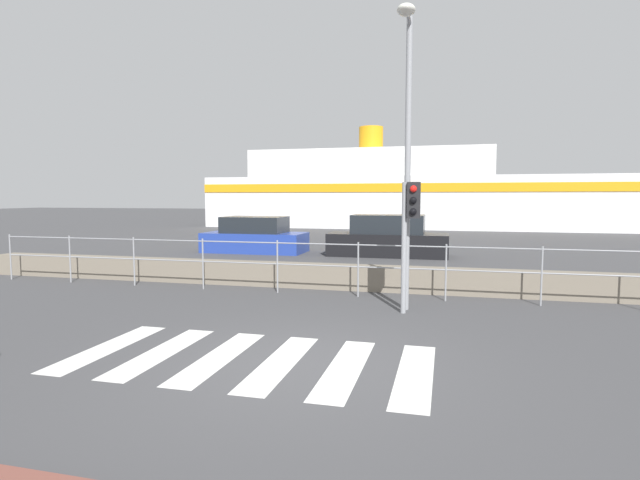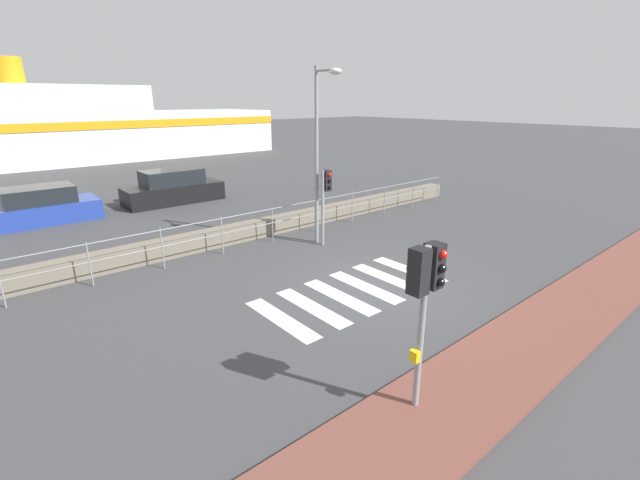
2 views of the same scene
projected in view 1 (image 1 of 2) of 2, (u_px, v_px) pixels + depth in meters
The scene contains 9 objects.
ground_plane at pixel (298, 364), 6.69m from camera, with size 160.00×160.00×0.00m, color #424244.
crosswalk at pixel (249, 359), 6.86m from camera, with size 4.95×2.40×0.01m.
seawall at pixel (364, 278), 12.02m from camera, with size 21.17×0.55×0.58m.
harbor_fence at pixel (358, 261), 11.13m from camera, with size 19.09×0.04×1.23m.
traffic_light_far at pixel (410, 217), 9.43m from camera, with size 0.34×0.32×2.52m.
streetlamp at pixel (407, 128), 9.43m from camera, with size 0.32×1.14×5.67m.
ferry_boat at pixel (410, 194), 37.16m from camera, with size 31.14×7.74×7.48m.
parked_car_blue at pixel (255, 237), 20.22m from camera, with size 4.08×1.85×1.44m.
parked_car_black at pixel (388, 238), 18.90m from camera, with size 4.48×1.72×1.56m.
Camera 1 is at (1.89, -6.25, 2.24)m, focal length 28.00 mm.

